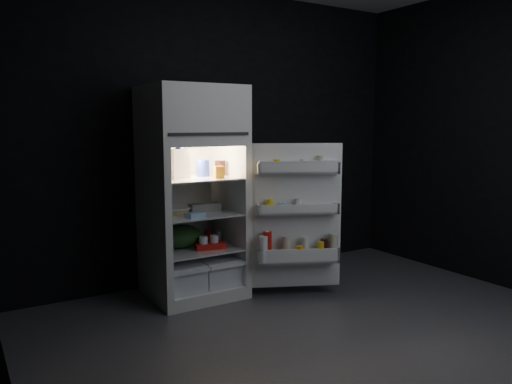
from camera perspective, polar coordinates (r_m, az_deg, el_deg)
floor at (r=3.67m, az=8.97°, el=-15.89°), size 4.00×3.40×0.00m
wall_back at (r=4.78m, az=-4.11°, el=6.35°), size 4.00×0.00×2.70m
wall_left at (r=2.55m, az=-26.99°, el=4.30°), size 0.00×3.40×2.70m
refrigerator at (r=4.26m, az=-7.44°, el=0.81°), size 0.76×0.71×1.78m
fridge_door at (r=4.20m, az=4.66°, el=-2.99°), size 0.73×0.48×1.22m
milk_jug at (r=4.15m, az=-8.86°, el=3.24°), size 0.15×0.15×0.24m
mayo_jar at (r=4.25m, az=-6.08°, el=2.73°), size 0.12×0.12×0.14m
jam_jar at (r=4.32m, az=-4.14°, el=2.76°), size 0.10×0.10×0.13m
amber_bottle at (r=4.20m, az=-11.17°, el=3.10°), size 0.10×0.10×0.22m
small_carton at (r=4.09m, az=-4.29°, el=2.27°), size 0.08×0.06×0.10m
egg_carton at (r=4.28m, az=-5.87°, el=-1.77°), size 0.27×0.11×0.07m
pie at (r=4.27m, az=-9.33°, el=-2.06°), size 0.28×0.28×0.04m
flat_package at (r=4.02m, az=-6.96°, el=-2.61°), size 0.18×0.13×0.04m
wrapped_pkg at (r=4.44m, az=-6.29°, el=-1.56°), size 0.12×0.10×0.05m
produce_bag at (r=4.29m, az=-8.66°, el=-5.02°), size 0.36×0.31×0.20m
yogurt_tray at (r=4.24m, az=-5.28°, el=-6.12°), size 0.27×0.19×0.05m
small_can_red at (r=4.53m, az=-5.51°, el=-4.96°), size 0.08×0.08×0.09m
small_can_silver at (r=4.51m, az=-4.35°, el=-5.01°), size 0.08×0.08×0.09m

